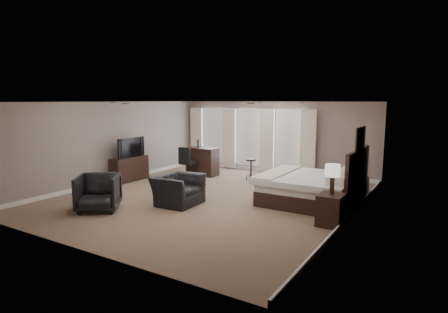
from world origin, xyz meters
The scene contains 16 objects.
room centered at (0.00, 0.00, 1.30)m, with size 7.60×8.60×2.64m.
window_bay centered at (-1.00, 4.11, 1.20)m, with size 5.25×0.20×2.30m.
bed centered at (2.58, 0.87, 0.74)m, with size 2.34×2.23×1.49m, color silver.
nightstand_near centered at (3.47, -0.58, 0.34)m, with size 0.50×0.62×0.67m, color black.
nightstand_far centered at (3.47, 2.32, 0.27)m, with size 0.41×0.50×0.54m, color black.
lamp_near centered at (3.47, -0.58, 0.99)m, with size 0.31×0.31×0.64m, color beige.
lamp_far centered at (3.47, 2.32, 0.89)m, with size 0.34×0.34×0.70m, color beige.
wall_art centered at (3.70, 0.87, 1.75)m, with size 0.04×0.96×0.56m, color slate.
dresser centered at (-3.45, 0.39, 0.40)m, with size 0.44×1.37×0.79m, color black.
tv centered at (-3.45, 0.39, 0.87)m, with size 1.13×0.65×0.15m, color black.
armchair_near centered at (-0.34, -0.99, 0.50)m, with size 1.16×0.75×1.01m, color black.
armchair_far centered at (-1.62, -2.43, 0.49)m, with size 0.94×0.88×0.97m, color black.
bar_counter centered at (-1.94, 2.43, 0.50)m, with size 1.14×0.59×1.00m, color black.
bar_stool_left centered at (-2.35, 2.98, 0.36)m, with size 0.34×0.34×0.72m, color black.
bar_stool_right centered at (-0.08, 2.57, 0.36)m, with size 0.34×0.34×0.72m, color black.
desk_chair centered at (-2.15, 1.89, 0.53)m, with size 0.54×0.54×1.07m, color black.
Camera 1 is at (5.55, -8.34, 2.65)m, focal length 30.00 mm.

